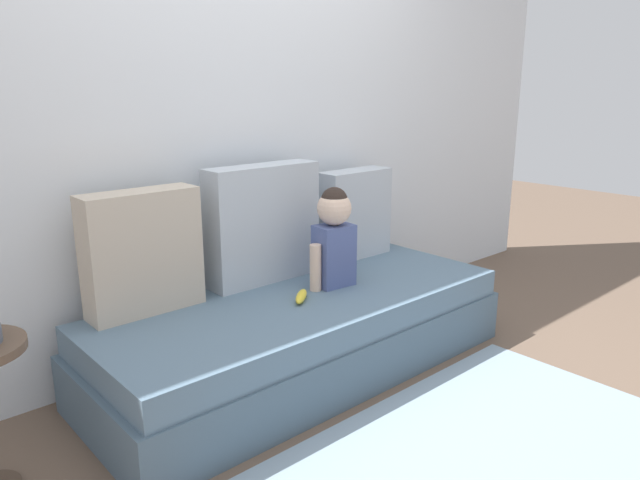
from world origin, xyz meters
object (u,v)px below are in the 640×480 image
object	(u,v)px
banana	(301,296)
throw_pillow_center	(263,224)
throw_pillow_left	(143,252)
toddler	(334,235)
throw_pillow_right	(354,214)
couch	(304,333)

from	to	relation	value
banana	throw_pillow_center	bearing A→B (deg)	81.26
throw_pillow_left	toddler	distance (m)	0.89
throw_pillow_center	throw_pillow_right	xyz separation A→B (m)	(0.64, 0.00, -0.04)
couch	throw_pillow_right	world-z (taller)	throw_pillow_right
throw_pillow_center	toddler	bearing A→B (deg)	-55.00
throw_pillow_center	toddler	xyz separation A→B (m)	(0.21, -0.29, -0.03)
couch	toddler	size ratio (longest dim) A/B	4.22
throw_pillow_center	throw_pillow_right	bearing A→B (deg)	0.00
throw_pillow_left	banana	bearing A→B (deg)	-31.26
throw_pillow_center	throw_pillow_left	bearing A→B (deg)	180.00
throw_pillow_center	throw_pillow_right	size ratio (longest dim) A/B	1.20
throw_pillow_center	banana	size ratio (longest dim) A/B	3.51
throw_pillow_center	banana	xyz separation A→B (m)	(-0.05, -0.35, -0.27)
couch	throw_pillow_left	world-z (taller)	throw_pillow_left
throw_pillow_right	toddler	size ratio (longest dim) A/B	1.02
throw_pillow_center	toddler	size ratio (longest dim) A/B	1.22
toddler	banana	xyz separation A→B (m)	(-0.26, -0.06, -0.24)
throw_pillow_center	throw_pillow_right	distance (m)	0.64
throw_pillow_left	throw_pillow_center	bearing A→B (deg)	0.00
throw_pillow_left	toddler	bearing A→B (deg)	-19.21
couch	throw_pillow_left	distance (m)	0.85
throw_pillow_left	banana	size ratio (longest dim) A/B	3.13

